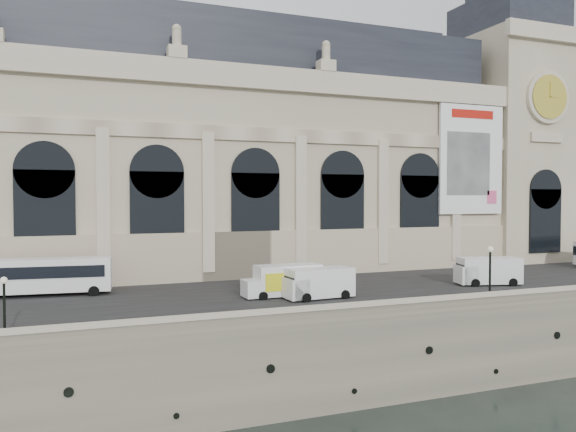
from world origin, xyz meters
The scene contains 12 objects.
ground centered at (0.00, 0.00, 0.00)m, with size 260.00×260.00×0.00m, color black.
quay centered at (0.00, 35.00, 3.00)m, with size 160.00×70.00×6.00m, color gray.
street centered at (0.00, 14.00, 6.03)m, with size 160.00×24.00×0.06m, color #2D2D2D.
parapet centered at (0.00, 0.60, 6.62)m, with size 160.00×1.40×1.21m.
museum centered at (-5.98, 30.86, 19.72)m, with size 69.00×18.70×29.10m.
clock_pavilion centered at (34.00, 27.93, 23.42)m, with size 13.00×14.72×36.70m.
bus_left centered at (-24.05, 18.71, 7.83)m, with size 11.27×3.64×3.26m.
van_b centered at (-2.79, 9.12, 7.33)m, with size 5.98×2.72×2.61m.
van_c centered at (15.47, 10.02, 7.37)m, with size 6.42×3.78×2.69m.
box_truck centered at (-4.89, 11.18, 7.37)m, with size 6.82×2.54×2.73m.
lamp_left centered at (-25.44, 2.63, 7.96)m, with size 0.40×0.40×3.93m.
lamp_right centered at (8.89, 1.78, 8.33)m, with size 0.48×0.48×4.68m.
Camera 1 is at (-21.65, -33.45, 14.58)m, focal length 35.00 mm.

